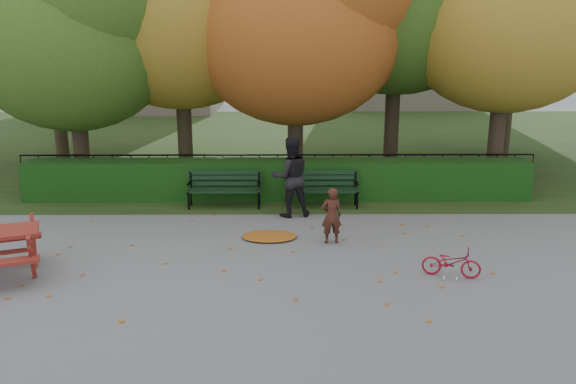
{
  "coord_description": "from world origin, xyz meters",
  "views": [
    {
      "loc": [
        0.15,
        -9.74,
        3.84
      ],
      "look_at": [
        0.25,
        1.25,
        1.0
      ],
      "focal_mm": 35.0,
      "sensor_mm": 36.0,
      "label": 1
    }
  ],
  "objects_px": {
    "bench_right": "(322,186)",
    "adult": "(291,177)",
    "tree_c": "(308,9)",
    "child": "(331,216)",
    "bench_left": "(225,186)",
    "tree_g": "(530,0)",
    "tree_a": "(78,20)",
    "bicycle": "(451,262)"
  },
  "relations": [
    {
      "from": "bench_left",
      "to": "tree_c",
      "type": "bearing_deg",
      "value": 46.64
    },
    {
      "from": "bench_right",
      "to": "tree_a",
      "type": "bearing_deg",
      "value": 163.39
    },
    {
      "from": "bench_right",
      "to": "adult",
      "type": "relative_size",
      "value": 0.96
    },
    {
      "from": "tree_c",
      "to": "bench_right",
      "type": "relative_size",
      "value": 4.44
    },
    {
      "from": "tree_g",
      "to": "child",
      "type": "bearing_deg",
      "value": -129.5
    },
    {
      "from": "tree_c",
      "to": "tree_g",
      "type": "distance_m",
      "value": 8.43
    },
    {
      "from": "bench_right",
      "to": "child",
      "type": "height_order",
      "value": "child"
    },
    {
      "from": "child",
      "to": "bicycle",
      "type": "xyz_separation_m",
      "value": [
        1.92,
        -1.74,
        -0.31
      ]
    },
    {
      "from": "tree_a",
      "to": "child",
      "type": "xyz_separation_m",
      "value": [
        6.3,
        -4.57,
        -3.95
      ]
    },
    {
      "from": "bench_left",
      "to": "bench_right",
      "type": "relative_size",
      "value": 1.0
    },
    {
      "from": "tree_g",
      "to": "child",
      "type": "relative_size",
      "value": 7.47
    },
    {
      "from": "tree_a",
      "to": "child",
      "type": "height_order",
      "value": "tree_a"
    },
    {
      "from": "bench_left",
      "to": "adult",
      "type": "bearing_deg",
      "value": -26.28
    },
    {
      "from": "tree_c",
      "to": "bench_right",
      "type": "bearing_deg",
      "value": -83.3
    },
    {
      "from": "tree_a",
      "to": "tree_c",
      "type": "bearing_deg",
      "value": 3.65
    },
    {
      "from": "bicycle",
      "to": "bench_right",
      "type": "bearing_deg",
      "value": 39.8
    },
    {
      "from": "tree_a",
      "to": "tree_g",
      "type": "height_order",
      "value": "tree_g"
    },
    {
      "from": "tree_g",
      "to": "child",
      "type": "xyz_separation_m",
      "value": [
        -7.22,
        -8.76,
        -4.8
      ]
    },
    {
      "from": "bench_left",
      "to": "child",
      "type": "relative_size",
      "value": 1.57
    },
    {
      "from": "tree_c",
      "to": "tree_g",
      "type": "relative_size",
      "value": 0.94
    },
    {
      "from": "tree_g",
      "to": "bench_left",
      "type": "xyz_separation_m",
      "value": [
        -9.63,
        -6.06,
        -4.85
      ]
    },
    {
      "from": "tree_c",
      "to": "tree_g",
      "type": "xyz_separation_m",
      "value": [
        7.5,
        3.8,
        0.55
      ]
    },
    {
      "from": "tree_c",
      "to": "child",
      "type": "bearing_deg",
      "value": -86.76
    },
    {
      "from": "tree_c",
      "to": "bench_left",
      "type": "relative_size",
      "value": 4.44
    },
    {
      "from": "child",
      "to": "bench_left",
      "type": "bearing_deg",
      "value": -55.2
    },
    {
      "from": "tree_g",
      "to": "bicycle",
      "type": "height_order",
      "value": "tree_g"
    },
    {
      "from": "tree_a",
      "to": "child",
      "type": "distance_m",
      "value": 8.73
    },
    {
      "from": "child",
      "to": "adult",
      "type": "distance_m",
      "value": 2.09
    },
    {
      "from": "bench_left",
      "to": "bench_right",
      "type": "xyz_separation_m",
      "value": [
        2.4,
        0.0,
        0.0
      ]
    },
    {
      "from": "tree_c",
      "to": "bench_left",
      "type": "height_order",
      "value": "tree_c"
    },
    {
      "from": "bench_left",
      "to": "child",
      "type": "height_order",
      "value": "child"
    },
    {
      "from": "tree_g",
      "to": "bicycle",
      "type": "relative_size",
      "value": 8.66
    },
    {
      "from": "tree_g",
      "to": "adult",
      "type": "bearing_deg",
      "value": -139.43
    },
    {
      "from": "tree_g",
      "to": "adult",
      "type": "distance_m",
      "value": 11.44
    },
    {
      "from": "tree_g",
      "to": "bench_left",
      "type": "relative_size",
      "value": 4.75
    },
    {
      "from": "tree_a",
      "to": "tree_g",
      "type": "relative_size",
      "value": 0.88
    },
    {
      "from": "tree_g",
      "to": "adult",
      "type": "height_order",
      "value": "tree_g"
    },
    {
      "from": "bench_left",
      "to": "tree_g",
      "type": "bearing_deg",
      "value": 32.17
    },
    {
      "from": "child",
      "to": "tree_a",
      "type": "bearing_deg",
      "value": -43.01
    },
    {
      "from": "tree_a",
      "to": "adult",
      "type": "xyz_separation_m",
      "value": [
        5.51,
        -2.68,
        -3.58
      ]
    },
    {
      "from": "bench_right",
      "to": "child",
      "type": "distance_m",
      "value": 2.7
    },
    {
      "from": "tree_c",
      "to": "bicycle",
      "type": "height_order",
      "value": "tree_c"
    }
  ]
}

